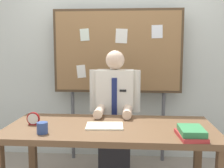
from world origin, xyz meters
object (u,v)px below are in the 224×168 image
person (115,120)px  book_stack (191,133)px  open_notebook (105,126)px  desk (110,135)px  desk_clock (33,119)px  coffee_mug (42,128)px  bulletin_board (117,53)px

person → book_stack: (0.64, -0.86, 0.13)m
open_notebook → desk: bearing=21.9°
desk_clock → person: bearing=41.8°
person → open_notebook: person is taller
coffee_mug → bulletin_board: bearing=68.2°
bulletin_board → coffee_mug: bulletin_board is taller
bulletin_board → desk_clock: size_ratio=16.54×
desk → book_stack: size_ratio=5.80×
desk → person: person is taller
book_stack → open_notebook: 0.74m
person → desk_clock: bearing=-138.2°
person → bulletin_board: size_ratio=0.74×
desk → book_stack: book_stack is taller
bulletin_board → open_notebook: size_ratio=5.98×
desk → desk_clock: bearing=-178.6°
person → desk: bearing=-90.0°
open_notebook → book_stack: bearing=-19.6°
person → open_notebook: 0.63m
person → desk_clock: (-0.69, -0.62, 0.15)m
desk → coffee_mug: 0.60m
book_stack → desk: bearing=157.5°
bulletin_board → desk_clock: 1.40m
person → coffee_mug: 1.01m
bulletin_board → open_notebook: (-0.05, -1.08, -0.62)m
bulletin_board → desk_clock: bulletin_board is taller
coffee_mug → person: bearing=58.3°
desk → open_notebook: open_notebook is taller
bulletin_board → open_notebook: bulletin_board is taller
book_stack → person: bearing=126.6°
bulletin_board → person: bearing=-90.0°
desk_clock → coffee_mug: 0.29m
desk → desk_clock: size_ratio=15.74×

